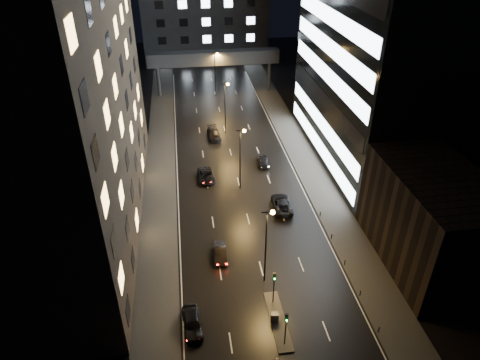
% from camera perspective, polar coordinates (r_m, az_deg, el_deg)
% --- Properties ---
extents(ground, '(160.00, 160.00, 0.00)m').
position_cam_1_polar(ground, '(77.39, -1.26, 3.72)').
color(ground, black).
rests_on(ground, ground).
extents(sidewalk_left, '(5.00, 110.00, 0.15)m').
position_cam_1_polar(sidewalk_left, '(72.72, -10.59, 1.18)').
color(sidewalk_left, '#383533').
rests_on(sidewalk_left, ground).
extents(sidewalk_right, '(5.00, 110.00, 0.15)m').
position_cam_1_polar(sidewalk_right, '(75.43, 8.69, 2.58)').
color(sidewalk_right, '#383533').
rests_on(sidewalk_right, ground).
extents(building_left, '(15.00, 48.00, 40.00)m').
position_cam_1_polar(building_left, '(56.15, -23.27, 12.13)').
color(building_left, '#2D2319').
rests_on(building_left, ground).
extents(building_right_low, '(10.00, 18.00, 12.00)m').
position_cam_1_polar(building_right_low, '(55.46, 24.05, -4.89)').
color(building_right_low, black).
rests_on(building_right_low, ground).
extents(building_right_glass, '(20.00, 36.00, 45.00)m').
position_cam_1_polar(building_right_glass, '(73.06, 20.00, 19.06)').
color(building_right_glass, black).
rests_on(building_right_glass, ground).
extents(building_far, '(34.00, 14.00, 25.00)m').
position_cam_1_polar(building_far, '(128.16, -4.79, 21.12)').
color(building_far, '#333335').
rests_on(building_far, ground).
extents(skybridge, '(30.00, 3.00, 10.00)m').
position_cam_1_polar(skybridge, '(101.96, -3.50, 15.88)').
color(skybridge, '#333335').
rests_on(skybridge, ground).
extents(median_island, '(1.60, 8.00, 0.15)m').
position_cam_1_polar(median_island, '(47.93, 5.06, -18.15)').
color(median_island, '#383533').
rests_on(median_island, ground).
extents(traffic_signal_near, '(0.28, 0.34, 4.40)m').
position_cam_1_polar(traffic_signal_near, '(47.31, 4.57, -13.52)').
color(traffic_signal_near, black).
rests_on(traffic_signal_near, median_island).
extents(traffic_signal_far, '(0.28, 0.34, 4.40)m').
position_cam_1_polar(traffic_signal_far, '(43.77, 6.16, -18.60)').
color(traffic_signal_far, black).
rests_on(traffic_signal_far, median_island).
extents(bollard_row, '(0.12, 25.12, 0.90)m').
position_cam_1_polar(bollard_row, '(53.10, 14.72, -12.49)').
color(bollard_row, black).
rests_on(bollard_row, ground).
extents(streetlight_near, '(1.45, 0.50, 10.15)m').
position_cam_1_polar(streetlight_near, '(47.48, 3.69, -7.67)').
color(streetlight_near, black).
rests_on(streetlight_near, ground).
extents(streetlight_mid_a, '(1.45, 0.50, 10.15)m').
position_cam_1_polar(streetlight_mid_a, '(63.85, 0.15, 3.78)').
color(streetlight_mid_a, black).
rests_on(streetlight_mid_a, ground).
extents(streetlight_mid_b, '(1.45, 0.50, 10.15)m').
position_cam_1_polar(streetlight_mid_b, '(81.85, -1.91, 10.38)').
color(streetlight_mid_b, black).
rests_on(streetlight_mid_b, ground).
extents(streetlight_far, '(1.45, 0.50, 10.15)m').
position_cam_1_polar(streetlight_far, '(100.61, -3.26, 14.56)').
color(streetlight_far, black).
rests_on(streetlight_far, ground).
extents(car_away_a, '(2.27, 4.86, 1.61)m').
position_cam_1_polar(car_away_a, '(46.91, -6.40, -18.36)').
color(car_away_a, black).
rests_on(car_away_a, ground).
extents(car_away_b, '(1.60, 4.26, 1.39)m').
position_cam_1_polar(car_away_b, '(54.25, -2.65, -9.68)').
color(car_away_b, black).
rests_on(car_away_b, ground).
extents(car_away_c, '(2.74, 5.29, 1.42)m').
position_cam_1_polar(car_away_c, '(69.20, -4.53, 0.57)').
color(car_away_c, black).
rests_on(car_away_c, ground).
extents(car_away_d, '(2.59, 5.66, 1.60)m').
position_cam_1_polar(car_away_d, '(82.34, -3.52, 6.14)').
color(car_away_d, black).
rests_on(car_away_d, ground).
extents(car_toward_a, '(3.14, 6.03, 1.62)m').
position_cam_1_polar(car_toward_a, '(62.54, 5.59, -3.20)').
color(car_toward_a, black).
rests_on(car_toward_a, ground).
extents(car_toward_b, '(2.39, 4.83, 1.35)m').
position_cam_1_polar(car_toward_b, '(73.33, 3.06, 2.55)').
color(car_toward_b, black).
rests_on(car_toward_b, ground).
extents(utility_cabinet, '(0.86, 0.65, 1.18)m').
position_cam_1_polar(utility_cabinet, '(47.30, 4.63, -17.78)').
color(utility_cabinet, '#4A4A4D').
rests_on(utility_cabinet, median_island).
extents(cone_a, '(0.40, 0.40, 0.44)m').
position_cam_1_polar(cone_a, '(44.87, 4.98, -22.78)').
color(cone_a, '#FF4A0D').
rests_on(cone_a, ground).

